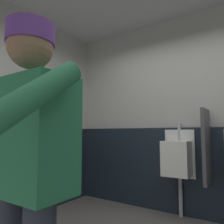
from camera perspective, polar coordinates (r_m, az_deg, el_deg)
wall_back at (r=3.20m, az=20.08°, el=0.05°), size 4.30×0.12×2.80m
wall_left at (r=3.03m, az=-27.42°, el=0.64°), size 0.12×3.75×2.80m
wainscot_band_back at (r=3.16m, az=20.27°, el=-14.65°), size 3.70×0.03×1.18m
wainscot_band_left at (r=2.99m, az=-27.41°, el=-14.90°), size 0.03×3.15×1.18m
urinal_left at (r=3.03m, az=17.04°, el=-11.57°), size 0.40×0.34×1.24m
privacy_divider_panel at (r=2.86m, az=23.84°, el=-8.23°), size 0.04×0.40×0.90m
person at (r=1.10m, az=-22.27°, el=-12.10°), size 0.69×0.60×1.64m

